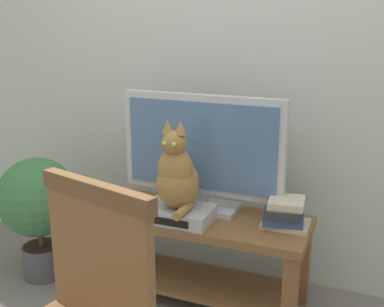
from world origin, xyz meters
TOP-DOWN VIEW (x-y plane):
  - back_wall at (0.00, 0.91)m, footprint 7.00×0.12m
  - tv_stand at (-0.07, 0.46)m, footprint 1.21×0.45m
  - tv at (-0.07, 0.55)m, footprint 0.89×0.20m
  - media_box at (-0.13, 0.36)m, footprint 0.36×0.24m
  - cat at (-0.13, 0.34)m, footprint 0.22×0.28m
  - book_stack at (0.39, 0.49)m, footprint 0.24×0.21m
  - potted_plant at (-1.01, 0.33)m, footprint 0.46×0.46m

SIDE VIEW (x-z plane):
  - tv_stand at x=-0.07m, z-range 0.09..0.59m
  - potted_plant at x=-1.01m, z-range 0.09..0.83m
  - media_box at x=-0.13m, z-range 0.50..0.57m
  - book_stack at x=0.39m, z-range 0.49..0.64m
  - cat at x=-0.13m, z-range 0.52..0.98m
  - tv at x=-0.07m, z-range 0.52..1.15m
  - back_wall at x=0.00m, z-range 0.00..2.80m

